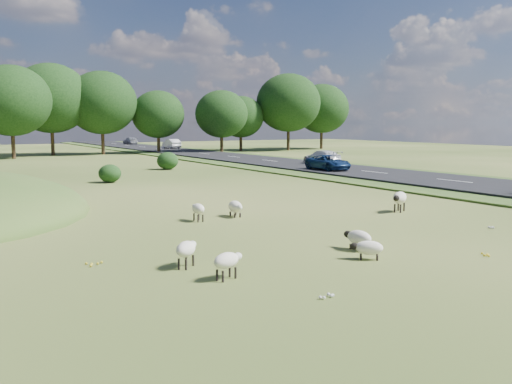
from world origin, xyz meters
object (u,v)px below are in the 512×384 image
sheep_2 (399,198)px  sheep_6 (198,209)px  car_1 (130,141)px  car_4 (328,163)px  sheep_5 (368,248)px  sheep_4 (359,238)px  sheep_0 (227,261)px  sheep_1 (235,207)px  car_3 (322,157)px  sheep_3 (186,249)px  car_0 (171,144)px

sheep_2 → sheep_6: sheep_2 is taller
car_1 → car_4: (-3.80, -64.49, -0.01)m
sheep_6 → car_1: bearing=-11.4°
sheep_5 → sheep_4: bearing=-78.0°
sheep_0 → sheep_1: 10.28m
sheep_4 → car_3: (20.84, 29.83, 0.49)m
sheep_2 → car_3: size_ratio=0.30×
sheep_1 → sheep_3: 9.07m
sheep_1 → car_4: 23.54m
sheep_1 → car_4: bearing=140.8°
sheep_2 → sheep_5: bearing=9.6°
sheep_1 → sheep_2: bearing=78.2°
sheep_1 → car_1: bearing=173.6°
sheep_6 → car_4: 25.15m
sheep_0 → sheep_2: sheep_2 is taller
sheep_5 → car_4: (17.66, 25.04, 0.49)m
car_1 → car_3: car_3 is taller
car_3 → car_4: car_3 is taller
sheep_0 → sheep_5: bearing=-21.8°
sheep_2 → car_4: bearing=-149.2°
sheep_0 → sheep_5: size_ratio=1.08×
sheep_0 → sheep_2: (12.38, 6.27, 0.15)m
car_4 → sheep_3: bearing=-134.7°
sheep_4 → car_4: bearing=-42.6°
sheep_3 → sheep_4: size_ratio=0.87×
sheep_4 → sheep_1: bearing=-4.8°
sheep_1 → sheep_3: sheep_3 is taller
car_0 → car_1: size_ratio=1.00×
sheep_1 → car_0: bearing=168.9°
sheep_6 → car_4: (19.30, 16.12, 0.33)m
sheep_5 → car_1: (21.46, 89.53, 0.51)m
car_1 → sheep_6: bearing=74.0°
sheep_2 → car_0: size_ratio=0.31×
car_4 → car_1: bearing=86.6°
sheep_1 → car_1: 83.13m
sheep_0 → sheep_4: 5.47m
sheep_1 → car_3: 30.42m
sheep_6 → car_1: (23.10, 80.61, 0.35)m
sheep_1 → sheep_5: size_ratio=1.28×
sheep_6 → car_1: 83.86m
sheep_3 → car_0: car_0 is taller
sheep_0 → sheep_3: size_ratio=1.05×
sheep_2 → sheep_6: (-9.25, 2.45, -0.14)m
sheep_6 → sheep_2: bearing=-100.3°
sheep_3 → sheep_2: bearing=-23.4°
sheep_2 → sheep_5: 9.99m
sheep_6 → car_1: car_1 is taller
sheep_1 → car_0: 63.82m
sheep_2 → car_1: size_ratio=0.31×
sheep_3 → sheep_5: bearing=-63.3°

